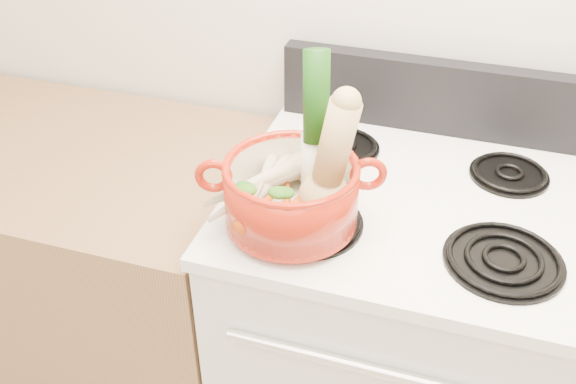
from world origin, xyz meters
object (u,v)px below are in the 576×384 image
(stove_body, at_px, (392,350))
(leek, at_px, (314,129))
(dutch_oven, at_px, (291,193))
(squash, at_px, (326,160))

(stove_body, distance_m, leek, 0.73)
(leek, bearing_deg, dutch_oven, -145.36)
(stove_body, bearing_deg, dutch_oven, -141.14)
(dutch_oven, relative_size, leek, 0.81)
(stove_body, distance_m, squash, 0.70)
(stove_body, xyz_separation_m, squash, (-0.15, -0.17, 0.66))
(squash, height_order, leek, leek)
(stove_body, bearing_deg, leek, -145.29)
(squash, relative_size, leek, 0.78)
(squash, bearing_deg, stove_body, 45.20)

